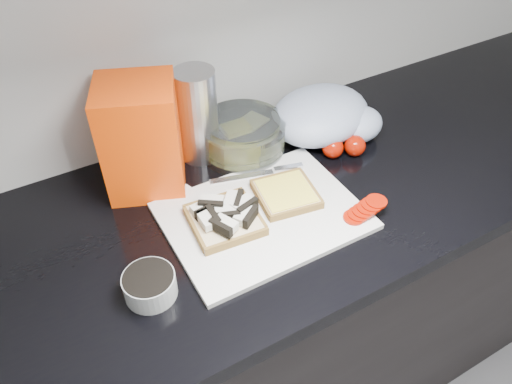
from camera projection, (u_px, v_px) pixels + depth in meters
base_cabinet at (273, 313)px, 1.43m from camera, size 3.50×0.60×0.86m
countertop at (277, 198)px, 1.13m from camera, size 3.50×0.64×0.04m
cutting_board at (263, 216)px, 1.05m from camera, size 0.40×0.30×0.01m
bread_left at (225, 217)px, 1.01m from camera, size 0.15×0.15×0.04m
bread_right at (286, 194)px, 1.08m from camera, size 0.15×0.15×0.02m
tomato_slices at (365, 209)px, 1.04m from camera, size 0.11×0.06×0.02m
knife at (269, 172)px, 1.14m from camera, size 0.22×0.07×0.01m
seed_tub at (150, 284)px, 0.89m from camera, size 0.10×0.10×0.05m
tub_lid at (172, 197)px, 1.09m from camera, size 0.11×0.11×0.01m
glass_bowl at (243, 137)px, 1.19m from camera, size 0.20×0.20×0.09m
bread_bag at (142, 138)px, 1.05m from camera, size 0.20×0.20×0.25m
steel_canister at (197, 116)px, 1.14m from camera, size 0.09×0.09×0.22m
grocery_bag at (326, 116)px, 1.24m from camera, size 0.30×0.25×0.12m
whole_tomatoes at (344, 147)px, 1.19m from camera, size 0.10×0.07×0.05m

